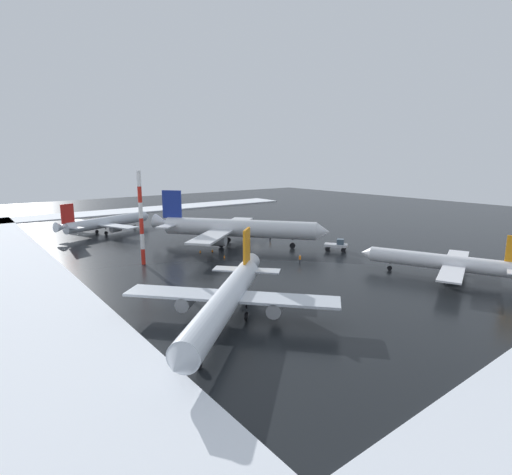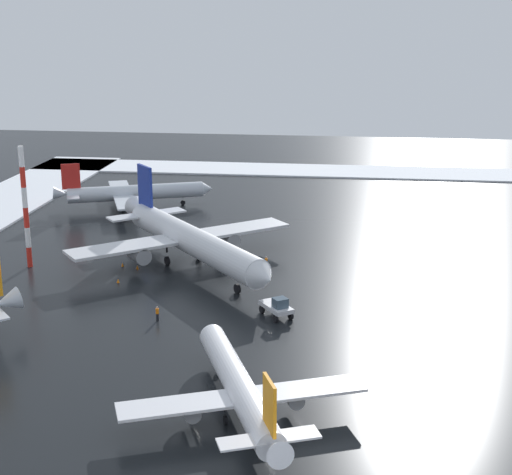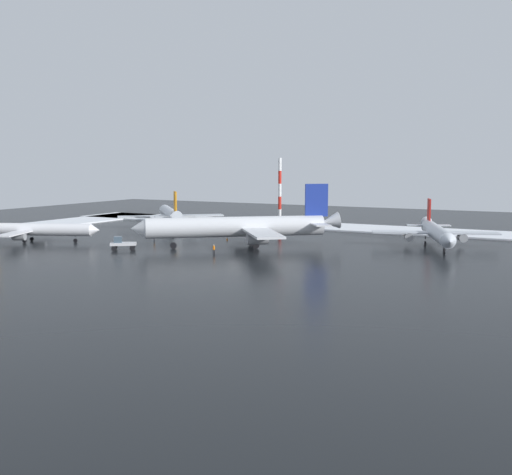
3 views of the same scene
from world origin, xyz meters
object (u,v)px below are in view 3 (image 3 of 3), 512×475
object	(u,v)px
pushback_tug	(122,243)
antenna_mast	(280,197)
airplane_far_rear	(437,232)
traffic_cone_wingtip_side	(259,240)
airplane_parked_starboard	(170,214)
airplane_distant_tail	(241,227)
airplane_parked_portside	(35,229)
ground_crew_mid_apron	(214,249)
traffic_cone_near_nose	(250,241)
traffic_cone_mid_line	(227,239)
ground_crew_near_tug	(154,236)

from	to	relation	value
pushback_tug	antenna_mast	world-z (taller)	antenna_mast
airplane_far_rear	traffic_cone_wingtip_side	size ratio (longest dim) A/B	49.77
airplane_parked_starboard	pushback_tug	bearing A→B (deg)	162.10
airplane_distant_tail	airplane_parked_portside	world-z (taller)	airplane_distant_tail
airplane_parked_starboard	pushback_tug	size ratio (longest dim) A/B	4.97
airplane_far_rear	ground_crew_mid_apron	bearing A→B (deg)	-70.02
airplane_far_rear	traffic_cone_near_nose	world-z (taller)	airplane_far_rear
ground_crew_mid_apron	traffic_cone_wingtip_side	world-z (taller)	ground_crew_mid_apron
airplane_far_rear	traffic_cone_mid_line	bearing A→B (deg)	-97.98
traffic_cone_near_nose	traffic_cone_wingtip_side	bearing A→B (deg)	-110.21
antenna_mast	traffic_cone_wingtip_side	world-z (taller)	antenna_mast
airplane_far_rear	ground_crew_mid_apron	world-z (taller)	airplane_far_rear
airplane_distant_tail	airplane_parked_portside	xyz separation A→B (m)	(39.87, 12.74, -1.35)
airplane_distant_tail	airplane_parked_starboard	world-z (taller)	airplane_distant_tail
airplane_distant_tail	traffic_cone_mid_line	distance (m)	11.70
traffic_cone_near_nose	airplane_parked_starboard	bearing A→B (deg)	-28.91
antenna_mast	airplane_distant_tail	bearing A→B (deg)	97.21
ground_crew_mid_apron	traffic_cone_mid_line	bearing A→B (deg)	-21.75
airplane_parked_portside	traffic_cone_mid_line	bearing A→B (deg)	10.54
airplane_parked_starboard	traffic_cone_wingtip_side	xyz separation A→B (m)	(-33.13, 15.50, -2.76)
airplane_parked_starboard	ground_crew_mid_apron	xyz separation A→B (m)	(-34.75, 35.24, -2.06)
airplane_far_rear	airplane_parked_starboard	xyz separation A→B (m)	(66.38, -7.43, 0.24)
airplane_distant_tail	ground_crew_mid_apron	distance (m)	10.80
traffic_cone_mid_line	traffic_cone_wingtip_side	size ratio (longest dim) A/B	1.00
traffic_cone_near_nose	traffic_cone_wingtip_side	world-z (taller)	same
antenna_mast	airplane_parked_starboard	bearing A→B (deg)	-5.25
ground_crew_mid_apron	traffic_cone_near_nose	bearing A→B (deg)	-38.09
pushback_tug	airplane_far_rear	bearing A→B (deg)	177.22
airplane_parked_starboard	traffic_cone_near_nose	size ratio (longest dim) A/B	45.45
traffic_cone_near_nose	traffic_cone_mid_line	xyz separation A→B (m)	(5.85, -0.91, 0.00)
ground_crew_mid_apron	traffic_cone_near_nose	xyz separation A→B (m)	(2.47, -17.42, -0.70)
airplane_distant_tail	traffic_cone_near_nose	size ratio (longest dim) A/B	59.76
airplane_parked_portside	airplane_distant_tail	bearing A→B (deg)	-4.55
ground_crew_near_tug	airplane_parked_portside	bearing A→B (deg)	159.42
airplane_far_rear	antenna_mast	xyz separation A→B (m)	(34.94, -4.54, 5.56)
airplane_parked_starboard	pushback_tug	xyz separation A→B (m)	(-17.22, 38.55, -1.75)
airplane_parked_portside	traffic_cone_near_nose	bearing A→B (deg)	5.27
traffic_cone_near_nose	airplane_distant_tail	bearing A→B (deg)	105.51
airplane_far_rear	airplane_parked_starboard	world-z (taller)	airplane_parked_starboard
airplane_distant_tail	traffic_cone_near_nose	distance (m)	8.14
airplane_far_rear	traffic_cone_mid_line	distance (m)	41.14
ground_crew_mid_apron	traffic_cone_mid_line	xyz separation A→B (m)	(8.32, -18.32, -0.70)
airplane_distant_tail	antenna_mast	distance (m)	22.59
ground_crew_near_tug	traffic_cone_mid_line	distance (m)	14.71
antenna_mast	pushback_tug	bearing A→B (deg)	68.25
airplane_far_rear	traffic_cone_near_nose	distance (m)	35.74
airplane_parked_starboard	antenna_mast	size ratio (longest dim) A/B	1.50
airplane_parked_portside	traffic_cone_wingtip_side	size ratio (longest dim) A/B	44.90
airplane_parked_portside	antenna_mast	xyz separation A→B (m)	(-37.09, -34.71, 5.82)
airplane_distant_tail	ground_crew_near_tug	world-z (taller)	airplane_distant_tail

